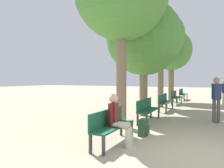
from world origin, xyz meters
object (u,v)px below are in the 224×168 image
(bench_row_0, at_px, (111,123))
(bench_row_2, at_px, (165,101))
(tree_row_3, at_px, (171,51))
(tree_row_2, at_px, (161,36))
(bench_row_4, at_px, (182,93))
(bench_row_1, at_px, (147,108))
(tree_row_1, at_px, (144,38))
(person_seated, at_px, (118,118))
(pedestrian_near, at_px, (216,97))
(bench_row_3, at_px, (175,96))
(backpack, at_px, (144,128))

(bench_row_0, bearing_deg, bench_row_2, 90.00)
(tree_row_3, bearing_deg, tree_row_2, -90.00)
(bench_row_4, bearing_deg, bench_row_1, -90.00)
(bench_row_4, bearing_deg, tree_row_1, -93.86)
(tree_row_1, relative_size, tree_row_2, 0.94)
(person_seated, bearing_deg, bench_row_1, 93.92)
(pedestrian_near, bearing_deg, tree_row_1, 173.39)
(bench_row_1, bearing_deg, person_seated, -86.08)
(bench_row_3, xyz_separation_m, tree_row_3, (-0.56, 1.49, 3.21))
(tree_row_3, height_order, backpack, tree_row_3)
(tree_row_2, relative_size, backpack, 11.60)
(bench_row_3, bearing_deg, person_seated, -88.68)
(person_seated, bearing_deg, tree_row_2, 95.66)
(bench_row_1, height_order, tree_row_1, tree_row_1)
(bench_row_2, xyz_separation_m, backpack, (0.53, -5.32, -0.29))
(bench_row_2, xyz_separation_m, bench_row_4, (0.00, 6.46, 0.00))
(bench_row_1, distance_m, tree_row_3, 8.59)
(bench_row_3, bearing_deg, bench_row_1, -90.00)
(backpack, bearing_deg, bench_row_1, 104.19)
(bench_row_2, xyz_separation_m, tree_row_2, (-0.56, 1.44, 3.67))
(tree_row_3, distance_m, pedestrian_near, 8.07)
(tree_row_3, bearing_deg, backpack, -83.80)
(tree_row_1, bearing_deg, tree_row_2, 90.00)
(bench_row_4, distance_m, tree_row_3, 3.69)
(bench_row_3, relative_size, person_seated, 1.41)
(tree_row_1, bearing_deg, bench_row_4, 86.14)
(bench_row_0, height_order, bench_row_4, same)
(bench_row_0, height_order, person_seated, person_seated)
(tree_row_3, bearing_deg, bench_row_4, 72.05)
(bench_row_0, relative_size, bench_row_2, 1.00)
(bench_row_0, height_order, tree_row_3, tree_row_3)
(tree_row_2, relative_size, tree_row_3, 1.07)
(tree_row_1, xyz_separation_m, backpack, (1.09, -3.43, -3.31))
(bench_row_1, xyz_separation_m, bench_row_4, (0.00, 9.69, 0.00))
(tree_row_3, bearing_deg, bench_row_0, -87.12)
(bench_row_2, height_order, tree_row_1, tree_row_1)
(bench_row_2, bearing_deg, tree_row_3, 96.80)
(backpack, bearing_deg, tree_row_1, 107.67)
(bench_row_3, height_order, tree_row_3, tree_row_3)
(bench_row_2, distance_m, person_seated, 6.53)
(bench_row_4, bearing_deg, bench_row_3, -90.00)
(tree_row_3, xyz_separation_m, backpack, (1.09, -10.04, -3.50))
(tree_row_3, xyz_separation_m, person_seated, (0.79, -11.24, -3.04))
(tree_row_1, bearing_deg, tree_row_3, 90.00)
(bench_row_3, bearing_deg, bench_row_0, -90.00)
(person_seated, bearing_deg, bench_row_0, 165.58)
(tree_row_1, distance_m, pedestrian_near, 3.97)
(person_seated, relative_size, pedestrian_near, 0.75)
(bench_row_3, relative_size, bench_row_4, 1.00)
(bench_row_1, xyz_separation_m, tree_row_3, (-0.56, 7.95, 3.21))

